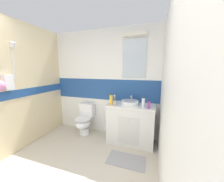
% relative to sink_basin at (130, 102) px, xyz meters
% --- Properties ---
extents(ground_plane, '(3.20, 3.48, 0.04)m').
position_rel_sink_basin_xyz_m(ground_plane, '(-0.69, -0.94, -0.92)').
color(ground_plane, beige).
extents(wall_back_tiled, '(3.20, 0.20, 2.50)m').
position_rel_sink_basin_xyz_m(wall_back_tiled, '(-0.68, 0.31, 0.37)').
color(wall_back_tiled, white).
rests_on(wall_back_tiled, ground_plane).
extents(wall_left_shower_alcove, '(0.30, 3.48, 2.50)m').
position_rel_sink_basin_xyz_m(wall_left_shower_alcove, '(-2.04, -0.94, 0.35)').
color(wall_left_shower_alcove, beige).
rests_on(wall_left_shower_alcove, ground_plane).
extents(wall_right_plain, '(0.10, 3.48, 2.50)m').
position_rel_sink_basin_xyz_m(wall_right_plain, '(0.66, -0.94, 0.35)').
color(wall_right_plain, white).
rests_on(wall_right_plain, ground_plane).
extents(vanity_cabinet, '(0.99, 0.52, 0.85)m').
position_rel_sink_basin_xyz_m(vanity_cabinet, '(0.03, 0.01, -0.47)').
color(vanity_cabinet, silver).
rests_on(vanity_cabinet, ground_plane).
extents(sink_basin, '(0.37, 0.41, 0.17)m').
position_rel_sink_basin_xyz_m(sink_basin, '(0.00, 0.00, 0.00)').
color(sink_basin, white).
rests_on(sink_basin, vanity_cabinet).
extents(toilet, '(0.37, 0.50, 0.76)m').
position_rel_sink_basin_xyz_m(toilet, '(-1.11, 0.01, -0.54)').
color(toilet, white).
rests_on(toilet, ground_plane).
extents(toothbrush_cup, '(0.07, 0.07, 0.21)m').
position_rel_sink_basin_xyz_m(toothbrush_cup, '(-0.29, -0.14, 0.01)').
color(toothbrush_cup, '#B2ADA3').
rests_on(toothbrush_cup, vanity_cabinet).
extents(soap_dispenser, '(0.06, 0.06, 0.18)m').
position_rel_sink_basin_xyz_m(soap_dispenser, '(0.39, -0.14, 0.02)').
color(soap_dispenser, '#993F99').
rests_on(soap_dispenser, vanity_cabinet).
extents(mouthwash_bottle, '(0.06, 0.06, 0.21)m').
position_rel_sink_basin_xyz_m(mouthwash_bottle, '(0.28, -0.12, 0.05)').
color(mouthwash_bottle, white).
rests_on(mouthwash_bottle, vanity_cabinet).
extents(shampoo_bottle_tall, '(0.07, 0.07, 0.23)m').
position_rel_sink_basin_xyz_m(shampoo_bottle_tall, '(-0.37, -0.13, 0.06)').
color(shampoo_bottle_tall, yellow).
rests_on(shampoo_bottle_tall, vanity_cabinet).
extents(bath_mat, '(0.66, 0.38, 0.01)m').
position_rel_sink_basin_xyz_m(bath_mat, '(0.07, -0.59, -0.89)').
color(bath_mat, '#99999E').
rests_on(bath_mat, ground_plane).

